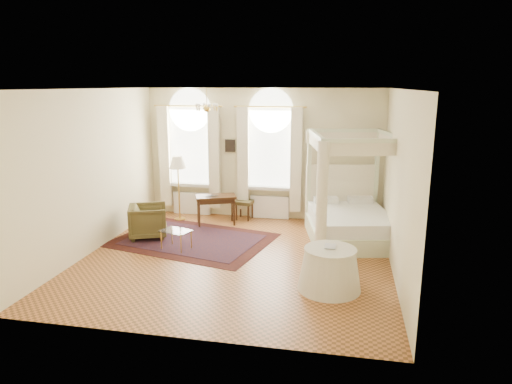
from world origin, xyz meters
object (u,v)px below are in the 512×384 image
nightstand (370,215)px  floor_lamp (178,166)px  writing_desk (216,200)px  canopy_bed (350,217)px  side_table (330,269)px  armchair (148,221)px  coffee_table (176,232)px  stool (244,204)px

nightstand → floor_lamp: floor_lamp is taller
nightstand → writing_desk: size_ratio=0.53×
canopy_bed → nightstand: canopy_bed is taller
writing_desk → side_table: (2.89, -3.20, -0.26)m
writing_desk → side_table: writing_desk is taller
canopy_bed → writing_desk: 3.30m
writing_desk → floor_lamp: (-1.03, 0.22, 0.78)m
armchair → coffee_table: (0.90, -0.62, -0.00)m
floor_lamp → side_table: (3.92, -3.41, -1.04)m
nightstand → armchair: bearing=-159.9°
stool → coffee_table: 2.60m
nightstand → armchair: 5.27m
floor_lamp → nightstand: bearing=4.2°
writing_desk → armchair: (-1.23, -1.25, -0.25)m
canopy_bed → coffee_table: canopy_bed is taller
stool → armchair: bearing=-135.1°
coffee_table → nightstand: bearing=30.9°
floor_lamp → canopy_bed: bearing=-11.0°
nightstand → stool: (-3.13, -0.00, 0.12)m
stool → side_table: size_ratio=0.46×
armchair → side_table: bearing=-137.8°
nightstand → floor_lamp: (-4.75, -0.35, 1.11)m
nightstand → armchair: size_ratio=0.70×
canopy_bed → floor_lamp: 4.44m
canopy_bed → nightstand: size_ratio=4.36×
nightstand → writing_desk: bearing=-171.4°
nightstand → canopy_bed: bearing=-112.0°
canopy_bed → coffee_table: 3.79m
nightstand → side_table: 3.85m
coffee_table → side_table: side_table is taller
nightstand → writing_desk: 3.77m
stool → floor_lamp: 1.93m
writing_desk → coffee_table: writing_desk is taller
armchair → side_table: 4.56m
writing_desk → coffee_table: (-0.33, -1.86, -0.25)m
nightstand → side_table: side_table is taller
nightstand → stool: bearing=-180.0°
stool → armchair: armchair is taller
writing_desk → nightstand: bearing=8.6°
armchair → nightstand: bearing=-92.4°
nightstand → coffee_table: 4.72m
nightstand → side_table: bearing=-102.4°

